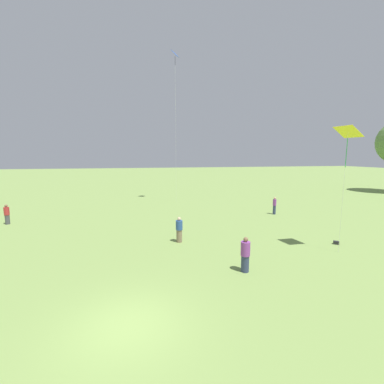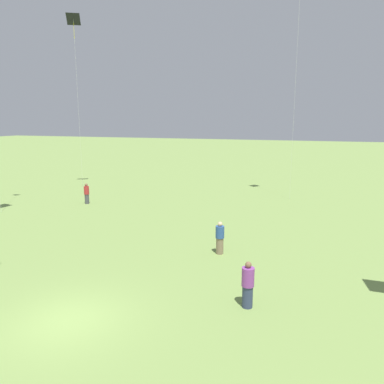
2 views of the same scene
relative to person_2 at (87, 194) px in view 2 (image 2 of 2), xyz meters
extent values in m
plane|color=#7A994C|center=(16.18, 10.60, -0.86)|extent=(240.00, 240.00, 0.00)
cylinder|color=#4C4C51|center=(0.00, 0.00, -0.45)|extent=(0.49, 0.49, 0.83)
cylinder|color=#B72D2D|center=(0.00, 0.00, 0.31)|extent=(0.58, 0.58, 0.68)
sphere|color=brown|center=(0.00, 0.00, 0.77)|extent=(0.24, 0.24, 0.24)
cylinder|color=#847056|center=(7.81, 13.86, -0.42)|extent=(0.40, 0.40, 0.88)
cylinder|color=#2D5193|center=(7.81, 13.86, 0.34)|extent=(0.47, 0.47, 0.64)
sphere|color=beige|center=(7.81, 13.86, 0.78)|extent=(0.24, 0.24, 0.24)
cylinder|color=#333D5B|center=(13.03, 16.41, -0.43)|extent=(0.50, 0.50, 0.86)
cylinder|color=purple|center=(13.03, 16.41, 0.37)|extent=(0.59, 0.59, 0.73)
sphere|color=brown|center=(13.03, 16.41, 0.85)|extent=(0.24, 0.24, 0.24)
cube|color=black|center=(-5.82, -4.63, 15.56)|extent=(1.41, 1.55, 0.90)
cylinder|color=yellow|center=(-5.82, -4.63, 14.49)|extent=(0.04, 0.04, 1.38)
cylinder|color=silver|center=(-5.82, -4.63, 7.35)|extent=(0.01, 0.01, 16.43)
cylinder|color=silver|center=(-7.61, 16.05, 8.13)|extent=(0.01, 0.01, 17.99)
camera|label=1|loc=(24.68, 11.08, 5.05)|focal=24.00mm
camera|label=2|loc=(26.18, 18.88, 6.21)|focal=35.00mm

